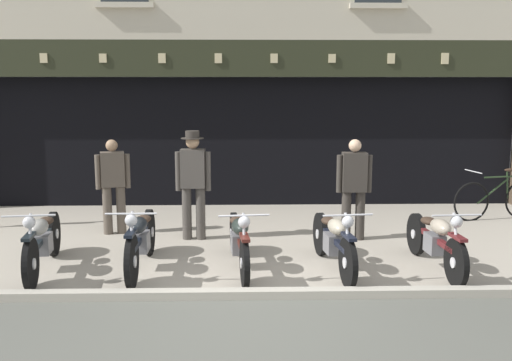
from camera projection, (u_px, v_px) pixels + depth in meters
name	position (u px, v px, depth m)	size (l,w,h in m)	color
ground	(253.00, 341.00, 5.59)	(23.81, 22.00, 0.18)	#A39A8A
shop_facade	(246.00, 118.00, 13.20)	(12.11, 4.42, 6.14)	black
motorcycle_left	(42.00, 240.00, 7.51)	(0.62, 2.06, 0.91)	black
motorcycle_center_left	(141.00, 239.00, 7.56)	(0.62, 2.07, 0.92)	black
motorcycle_center	(239.00, 239.00, 7.60)	(0.62, 2.04, 0.90)	black
motorcycle_center_right	(334.00, 240.00, 7.56)	(0.62, 1.99, 0.90)	black
motorcycle_right	(436.00, 240.00, 7.59)	(0.62, 1.97, 0.90)	black
salesman_left	(113.00, 182.00, 9.38)	(0.55, 0.30, 1.57)	brown
shopkeeper_center	(193.00, 179.00, 9.01)	(0.56, 0.36, 1.74)	#47423D
salesman_right	(354.00, 185.00, 9.00)	(0.56, 0.25, 1.61)	#38332D
advert_board_near	(370.00, 120.00, 11.65)	(0.82, 0.03, 0.92)	silver
leaning_bicycle	(497.00, 198.00, 10.48)	(1.77, 0.58, 0.95)	black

